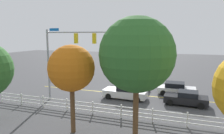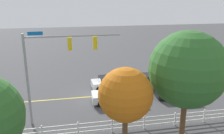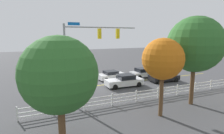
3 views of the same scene
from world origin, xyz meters
TOP-DOWN VIEW (x-y plane):
  - ground_plane at (0.00, 0.00)m, footprint 120.00×120.00m
  - lane_center_stripe at (-4.00, 0.00)m, footprint 28.00×0.16m
  - signal_assembly at (3.73, 4.56)m, footprint 7.46×0.38m
  - car_0 at (-1.91, 1.70)m, footprint 4.81×2.20m
  - car_1 at (-8.17, 1.73)m, footprint 4.22×2.13m
  - car_2 at (-1.81, -2.11)m, footprint 3.98×2.15m
  - car_3 at (-7.10, -1.68)m, footprint 4.23×2.05m
  - white_rail_fence at (-3.00, 7.04)m, footprint 26.10×0.10m
  - tree_1 at (-0.49, 10.61)m, footprint 3.23×3.23m
  - tree_3 at (-4.80, 9.67)m, footprint 5.01×5.01m

SIDE VIEW (x-z plane):
  - ground_plane at x=0.00m, z-range 0.00..0.00m
  - lane_center_stripe at x=-4.00m, z-range 0.00..0.01m
  - white_rail_fence at x=-3.00m, z-range 0.03..1.18m
  - car_2 at x=-1.81m, z-range -0.01..1.34m
  - car_1 at x=-8.17m, z-range -0.02..1.37m
  - car_3 at x=-7.10m, z-range -0.02..1.44m
  - car_0 at x=-1.91m, z-range -0.04..1.48m
  - tree_1 at x=-0.49m, z-range 1.48..7.72m
  - signal_assembly at x=3.73m, z-range 1.53..9.12m
  - tree_3 at x=-4.80m, z-range 1.54..9.66m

